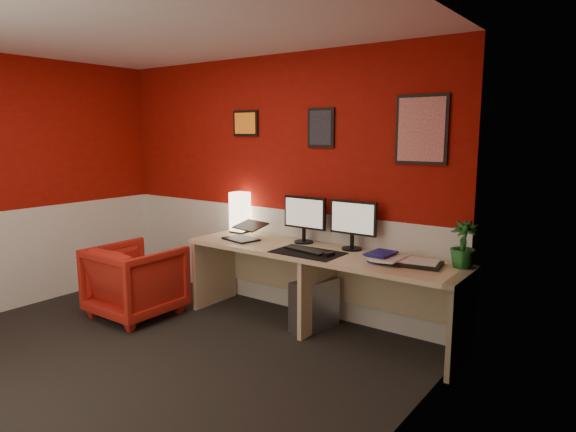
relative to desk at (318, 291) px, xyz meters
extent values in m
cube|color=black|center=(-0.79, -1.41, -0.36)|extent=(4.00, 3.50, 0.01)
cube|color=white|center=(-0.79, -1.41, 2.13)|extent=(4.00, 3.50, 0.01)
cube|color=maroon|center=(-0.79, 0.34, 0.89)|extent=(4.00, 0.01, 2.50)
cube|color=maroon|center=(1.21, -1.41, 0.89)|extent=(0.01, 3.50, 2.50)
cube|color=silver|center=(-0.79, 0.34, 0.14)|extent=(4.00, 0.01, 1.00)
cube|color=silver|center=(-2.78, -1.41, 0.14)|extent=(0.01, 3.50, 1.00)
cube|color=silver|center=(1.21, -1.41, 0.14)|extent=(0.01, 3.50, 1.00)
cube|color=tan|center=(0.00, 0.00, 0.00)|extent=(2.60, 0.65, 0.73)
cube|color=#FFE5B2|center=(-1.11, 0.23, 0.56)|extent=(0.16, 0.16, 0.40)
cube|color=black|center=(-0.85, -0.05, 0.47)|extent=(0.37, 0.29, 0.22)
cube|color=black|center=(-0.29, 0.20, 0.66)|extent=(0.45, 0.06, 0.58)
cube|color=black|center=(0.21, 0.22, 0.66)|extent=(0.45, 0.06, 0.58)
cube|color=black|center=(-0.04, -0.11, 0.37)|extent=(0.60, 0.38, 0.01)
cube|color=black|center=(-0.07, -0.08, 0.38)|extent=(0.44, 0.21, 0.02)
cube|color=black|center=(0.18, -0.12, 0.39)|extent=(0.08, 0.11, 0.03)
imported|color=navy|center=(0.52, 0.01, 0.38)|extent=(0.23, 0.29, 0.03)
imported|color=silver|center=(0.56, -0.02, 0.40)|extent=(0.23, 0.31, 0.02)
imported|color=navy|center=(0.50, 0.00, 0.43)|extent=(0.20, 0.27, 0.02)
cube|color=black|center=(0.90, 0.04, 0.38)|extent=(0.38, 0.30, 0.03)
imported|color=#19591E|center=(1.19, 0.19, 0.54)|extent=(0.23, 0.23, 0.36)
cube|color=#99999E|center=(-0.05, 0.02, -0.14)|extent=(0.30, 0.48, 0.45)
imported|color=#B11D12|center=(-1.62, -0.71, -0.02)|extent=(0.74, 0.76, 0.70)
cube|color=orange|center=(-1.11, 0.33, 1.49)|extent=(0.32, 0.02, 0.26)
cube|color=black|center=(-0.20, 0.33, 1.44)|extent=(0.28, 0.02, 0.36)
cube|color=red|center=(0.76, 0.33, 1.42)|extent=(0.44, 0.02, 0.56)
camera|label=1|loc=(2.32, -3.65, 1.39)|focal=31.48mm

